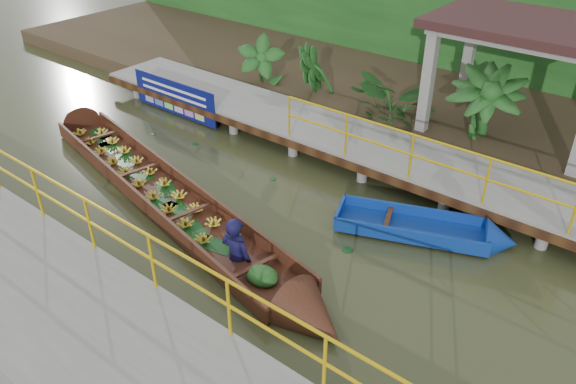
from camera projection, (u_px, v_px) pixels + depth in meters
The scene contains 10 objects.
ground at pixel (250, 217), 11.55m from camera, with size 80.00×80.00×0.00m, color #2F351A.
land_strip at pixel (421, 98), 16.41m from camera, with size 30.00×8.00×0.45m, color #36291B.
far_dock at pixel (345, 139), 13.56m from camera, with size 16.00×2.06×1.66m.
near_dock at pixel (106, 353), 8.07m from camera, with size 18.00×2.40×1.73m.
pavilion at pixel (531, 38), 12.66m from camera, with size 4.40×3.00×3.00m.
foliage_backdrop at pixel (466, 19), 17.13m from camera, with size 30.00×0.80×4.00m, color #174215.
vendor_boat at pixel (168, 196), 11.82m from camera, with size 10.94×3.32×2.21m.
moored_blue_boat at pixel (455, 234), 10.79m from camera, with size 3.50×2.05×0.82m.
blue_banner at pixel (174, 97), 15.57m from camera, with size 3.17×0.04×0.99m.
tropical_plants at pixel (466, 108), 13.27m from camera, with size 14.25×1.25×1.57m.
Camera 1 is at (6.56, -6.97, 6.52)m, focal length 35.00 mm.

